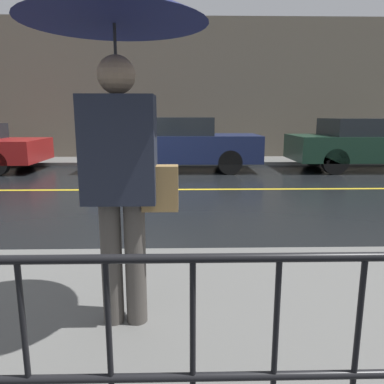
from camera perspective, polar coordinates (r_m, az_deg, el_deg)
name	(u,v)px	position (r m, az deg, el deg)	size (l,w,h in m)	color
ground_plane	(123,190)	(7.94, -10.46, 0.33)	(80.00, 80.00, 0.00)	black
sidewalk_near	(9,325)	(3.15, -26.10, -17.72)	(28.00, 2.84, 0.10)	#60605E
sidewalk_far	(145,161)	(12.44, -7.17, 4.73)	(28.00, 1.64, 0.10)	#60605E
lane_marking	(123,190)	(7.93, -10.46, 0.35)	(25.20, 0.12, 0.01)	gold
building_storefront	(146,90)	(13.35, -7.00, 15.13)	(28.00, 0.30, 4.72)	#706656
pedestrian	(116,56)	(2.49, -11.46, 19.59)	(1.15, 1.15, 2.24)	#4C4742
car_navy	(174,143)	(10.48, -2.74, 7.40)	(4.62, 1.72, 1.47)	#19234C
car_dark_green	(374,143)	(11.78, 26.03, 6.70)	(4.72, 1.87, 1.44)	#193828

